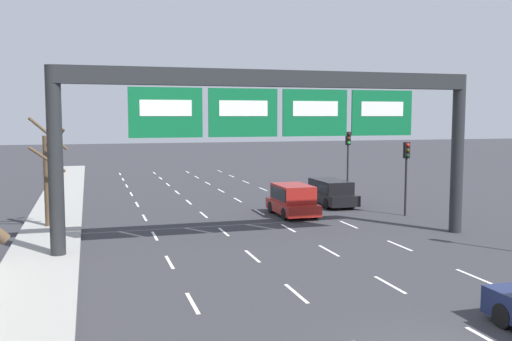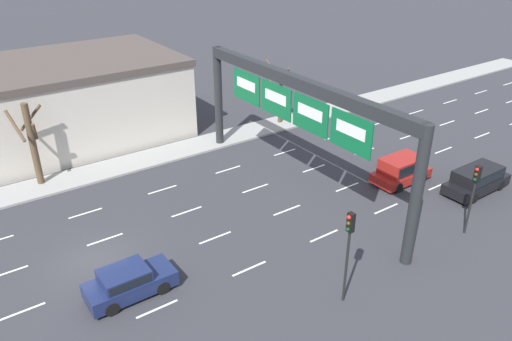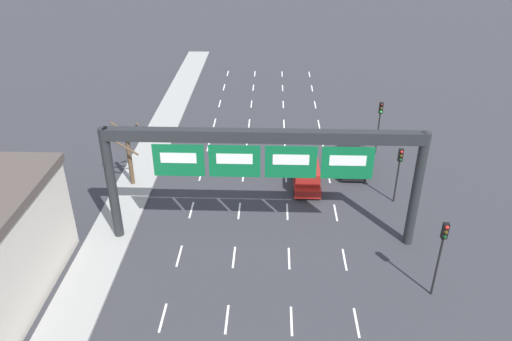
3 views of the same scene
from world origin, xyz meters
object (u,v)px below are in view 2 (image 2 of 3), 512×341
object	(u,v)px
tree_bare_closest	(32,141)
tree_bare_second	(280,92)
sign_gantry	(296,105)
suv_red	(401,169)
traffic_light_near_gantry	(475,186)
car_navy	(128,281)
suv_black	(477,179)
traffic_light_far_end	(349,240)

from	to	relation	value
tree_bare_closest	tree_bare_second	bearing A→B (deg)	88.81
sign_gantry	tree_bare_closest	bearing A→B (deg)	-127.95
tree_bare_second	tree_bare_closest	bearing A→B (deg)	-91.19
suv_red	traffic_light_near_gantry	bearing A→B (deg)	-16.18
sign_gantry	traffic_light_near_gantry	xyz separation A→B (m)	(9.20, 4.78, -2.81)
sign_gantry	car_navy	distance (m)	13.79
traffic_light_near_gantry	tree_bare_second	world-z (taller)	tree_bare_second
sign_gantry	tree_bare_closest	distance (m)	16.72
sign_gantry	car_navy	xyz separation A→B (m)	(3.35, -12.41, -5.00)
suv_black	traffic_light_far_end	bearing A→B (deg)	-79.57
traffic_light_near_gantry	sign_gantry	bearing A→B (deg)	-152.52
car_navy	suv_red	size ratio (longest dim) A/B	1.02
car_navy	tree_bare_second	xyz separation A→B (m)	(-13.09, 18.76, 2.05)
car_navy	suv_red	xyz separation A→B (m)	(-0.24, 18.96, 0.19)
tree_bare_second	suv_black	bearing A→B (deg)	10.86
traffic_light_far_end	tree_bare_closest	bearing A→B (deg)	-156.56
car_navy	sign_gantry	bearing A→B (deg)	105.10
traffic_light_near_gantry	car_navy	bearing A→B (deg)	-108.78
suv_red	tree_bare_closest	world-z (taller)	tree_bare_closest
suv_black	traffic_light_near_gantry	xyz separation A→B (m)	(2.49, -4.72, 2.08)
sign_gantry	suv_black	distance (m)	12.62
traffic_light_near_gantry	tree_bare_second	size ratio (longest dim) A/B	0.76
suv_red	traffic_light_far_end	size ratio (longest dim) A/B	0.86
tree_bare_second	car_navy	bearing A→B (deg)	-55.09
sign_gantry	suv_black	size ratio (longest dim) A/B	3.92
tree_bare_closest	tree_bare_second	distance (m)	19.37
suv_black	tree_bare_closest	bearing A→B (deg)	-126.81
sign_gantry	tree_bare_second	world-z (taller)	sign_gantry
traffic_light_near_gantry	tree_bare_closest	distance (m)	26.28
suv_black	traffic_light_far_end	distance (m)	14.53
car_navy	tree_bare_closest	size ratio (longest dim) A/B	0.75
tree_bare_closest	car_navy	bearing A→B (deg)	2.57
car_navy	suv_red	world-z (taller)	suv_red
sign_gantry	traffic_light_far_end	xyz separation A→B (m)	(9.29, -4.58, -2.45)
suv_black	tree_bare_second	bearing A→B (deg)	-169.14
sign_gantry	tree_bare_second	bearing A→B (deg)	146.90
car_navy	traffic_light_near_gantry	size ratio (longest dim) A/B	0.99
car_navy	traffic_light_near_gantry	world-z (taller)	traffic_light_near_gantry
sign_gantry	traffic_light_near_gantry	world-z (taller)	sign_gantry
sign_gantry	traffic_light_far_end	size ratio (longest dim) A/B	4.01
traffic_light_near_gantry	tree_bare_closest	xyz separation A→B (m)	(-19.34, -17.80, 0.15)
sign_gantry	suv_black	world-z (taller)	sign_gantry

